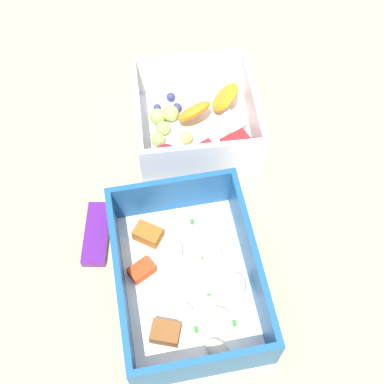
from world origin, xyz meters
TOP-DOWN VIEW (x-y plane):
  - table_surface at (0.00, 0.00)cm, footprint 80.00×80.00cm
  - pasta_container at (-10.69, 1.86)cm, footprint 19.05×14.39cm
  - fruit_bowl at (8.29, -1.41)cm, footprint 13.72×13.63cm
  - candy_bar at (-4.15, 10.64)cm, footprint 7.27×3.37cm
  - paper_cup_liner at (17.93, -3.81)cm, footprint 3.28×3.28cm

SIDE VIEW (x-z plane):
  - table_surface at x=0.00cm, z-range 0.00..2.00cm
  - candy_bar at x=-4.15cm, z-range 2.00..3.20cm
  - paper_cup_liner at x=17.93cm, z-range 2.00..3.82cm
  - pasta_container at x=-10.69cm, z-range 0.94..6.86cm
  - fruit_bowl at x=8.29cm, z-range 1.08..7.01cm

